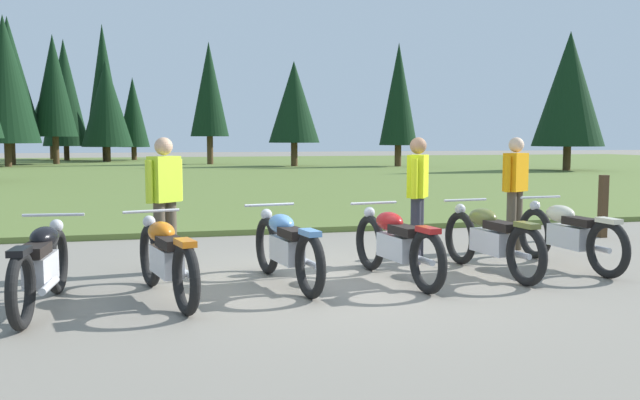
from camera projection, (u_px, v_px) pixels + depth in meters
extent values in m
plane|color=gray|center=(333.00, 282.00, 7.82)|extent=(140.00, 140.00, 0.00)
cube|color=#5B7033|center=(193.00, 171.00, 32.87)|extent=(80.00, 44.00, 0.10)
cylinder|color=#47331E|center=(210.00, 151.00, 39.67)|extent=(0.36, 0.36, 1.73)
cone|color=black|center=(209.00, 89.00, 39.34)|extent=(2.24, 2.24, 5.47)
cylinder|color=#47331E|center=(108.00, 155.00, 43.80)|extent=(0.36, 0.36, 1.07)
cone|color=black|center=(106.00, 103.00, 43.50)|extent=(3.24, 3.24, 5.56)
cylinder|color=#47331E|center=(398.00, 157.00, 36.71)|extent=(0.36, 0.36, 1.25)
cone|color=black|center=(399.00, 94.00, 36.40)|extent=(2.04, 2.04, 5.48)
cylinder|color=#47331E|center=(53.00, 148.00, 48.17)|extent=(0.36, 0.36, 1.77)
cone|color=black|center=(51.00, 103.00, 47.88)|extent=(3.45, 3.45, 4.60)
cylinder|color=#47331E|center=(12.00, 151.00, 38.74)|extent=(0.36, 0.36, 1.76)
cone|color=black|center=(9.00, 76.00, 38.35)|extent=(3.29, 3.29, 6.74)
cylinder|color=#47331E|center=(8.00, 156.00, 36.26)|extent=(0.36, 0.36, 1.36)
cone|color=black|center=(5.00, 79.00, 35.88)|extent=(3.46, 3.46, 6.79)
cylinder|color=#47331E|center=(67.00, 154.00, 46.20)|extent=(0.36, 0.36, 1.08)
cone|color=black|center=(65.00, 93.00, 45.81)|extent=(3.02, 3.02, 7.23)
cylinder|color=#47331E|center=(56.00, 151.00, 39.87)|extent=(0.36, 0.36, 1.71)
cone|color=black|center=(54.00, 85.00, 39.51)|extent=(2.58, 2.58, 5.96)
cylinder|color=#47331E|center=(567.00, 159.00, 32.21)|extent=(0.36, 0.36, 1.25)
cone|color=black|center=(569.00, 89.00, 31.90)|extent=(3.34, 3.34, 5.39)
cylinder|color=#47331E|center=(134.00, 154.00, 47.10)|extent=(0.36, 0.36, 1.00)
cone|color=black|center=(133.00, 112.00, 46.83)|extent=(2.18, 2.18, 4.81)
cylinder|color=#47331E|center=(294.00, 155.00, 36.92)|extent=(0.36, 0.36, 1.38)
cone|color=black|center=(294.00, 102.00, 36.65)|extent=(2.78, 2.78, 4.41)
cylinder|color=#47331E|center=(105.00, 151.00, 44.59)|extent=(0.36, 0.36, 1.59)
cone|color=black|center=(103.00, 81.00, 44.17)|extent=(2.33, 2.33, 7.46)
torus|color=black|center=(57.00, 261.00, 7.21)|extent=(0.16, 0.71, 0.70)
torus|color=black|center=(21.00, 290.00, 5.84)|extent=(0.16, 0.71, 0.70)
cube|color=silver|center=(41.00, 269.00, 6.52)|extent=(0.25, 0.65, 0.28)
ellipsoid|color=black|center=(44.00, 238.00, 6.67)|extent=(0.30, 0.50, 0.22)
cube|color=black|center=(34.00, 250.00, 6.28)|extent=(0.26, 0.50, 0.10)
cube|color=black|center=(19.00, 252.00, 5.81)|extent=(0.17, 0.33, 0.06)
cylinder|color=silver|center=(53.00, 215.00, 7.07)|extent=(0.62, 0.09, 0.03)
sphere|color=silver|center=(56.00, 226.00, 7.20)|extent=(0.14, 0.14, 0.14)
cylinder|color=silver|center=(49.00, 286.00, 6.26)|extent=(0.12, 0.55, 0.07)
torus|color=black|center=(150.00, 255.00, 7.56)|extent=(0.26, 0.70, 0.70)
torus|color=black|center=(186.00, 279.00, 6.33)|extent=(0.26, 0.70, 0.70)
cube|color=silver|center=(166.00, 261.00, 6.94)|extent=(0.34, 0.67, 0.28)
ellipsoid|color=orange|center=(161.00, 232.00, 7.07)|extent=(0.36, 0.53, 0.22)
cube|color=black|center=(172.00, 243.00, 6.73)|extent=(0.32, 0.52, 0.10)
cube|color=orange|center=(185.00, 243.00, 6.30)|extent=(0.21, 0.34, 0.06)
cylinder|color=silver|center=(151.00, 211.00, 7.43)|extent=(0.61, 0.17, 0.03)
sphere|color=silver|center=(149.00, 222.00, 7.55)|extent=(0.14, 0.14, 0.14)
cylinder|color=silver|center=(188.00, 275.00, 6.75)|extent=(0.19, 0.55, 0.07)
torus|color=black|center=(267.00, 245.00, 8.27)|extent=(0.21, 0.71, 0.70)
torus|color=black|center=(310.00, 265.00, 6.99)|extent=(0.21, 0.71, 0.70)
cube|color=silver|center=(287.00, 250.00, 7.62)|extent=(0.30, 0.66, 0.28)
ellipsoid|color=#598CC6|center=(281.00, 224.00, 7.76)|extent=(0.33, 0.51, 0.22)
cube|color=black|center=(294.00, 233.00, 7.40)|extent=(0.29, 0.51, 0.10)
cube|color=#598CC6|center=(310.00, 233.00, 6.95)|extent=(0.19, 0.34, 0.06)
cylinder|color=silver|center=(269.00, 205.00, 8.13)|extent=(0.62, 0.13, 0.03)
sphere|color=silver|center=(266.00, 214.00, 8.25)|extent=(0.14, 0.14, 0.14)
cylinder|color=silver|center=(308.00, 262.00, 7.41)|extent=(0.15, 0.55, 0.07)
torus|color=black|center=(370.00, 243.00, 8.49)|extent=(0.19, 0.71, 0.70)
torus|color=black|center=(428.00, 261.00, 7.20)|extent=(0.19, 0.71, 0.70)
cube|color=silver|center=(396.00, 247.00, 7.84)|extent=(0.28, 0.66, 0.28)
ellipsoid|color=#AD1919|center=(389.00, 221.00, 7.98)|extent=(0.32, 0.51, 0.22)
cube|color=black|center=(406.00, 231.00, 7.62)|extent=(0.28, 0.51, 0.10)
cube|color=#AD1919|center=(428.00, 230.00, 7.17)|extent=(0.18, 0.34, 0.06)
cylinder|color=silver|center=(374.00, 203.00, 8.35)|extent=(0.62, 0.11, 0.03)
sphere|color=silver|center=(369.00, 212.00, 8.48)|extent=(0.14, 0.14, 0.14)
cylinder|color=silver|center=(420.00, 259.00, 7.62)|extent=(0.14, 0.55, 0.07)
torus|color=black|center=(460.00, 238.00, 8.89)|extent=(0.16, 0.71, 0.70)
torus|color=black|center=(526.00, 255.00, 7.58)|extent=(0.16, 0.71, 0.70)
cube|color=silver|center=(491.00, 242.00, 8.23)|extent=(0.26, 0.66, 0.28)
ellipsoid|color=brown|center=(483.00, 217.00, 8.37)|extent=(0.30, 0.50, 0.22)
cube|color=black|center=(502.00, 226.00, 8.00)|extent=(0.26, 0.50, 0.10)
cube|color=brown|center=(527.00, 225.00, 7.55)|extent=(0.17, 0.33, 0.06)
cylinder|color=silver|center=(465.00, 200.00, 8.75)|extent=(0.62, 0.09, 0.03)
sphere|color=silver|center=(460.00, 209.00, 8.88)|extent=(0.14, 0.14, 0.14)
cylinder|color=silver|center=(515.00, 253.00, 8.01)|extent=(0.12, 0.55, 0.07)
torus|color=black|center=(535.00, 233.00, 9.32)|extent=(0.15, 0.71, 0.70)
torus|color=black|center=(608.00, 249.00, 7.99)|extent=(0.15, 0.71, 0.70)
cube|color=silver|center=(569.00, 237.00, 8.65)|extent=(0.25, 0.65, 0.28)
ellipsoid|color=beige|center=(560.00, 214.00, 8.80)|extent=(0.30, 0.50, 0.22)
cube|color=black|center=(581.00, 222.00, 8.42)|extent=(0.26, 0.50, 0.10)
cube|color=beige|center=(609.00, 221.00, 7.96)|extent=(0.16, 0.33, 0.06)
cylinder|color=silver|center=(541.00, 197.00, 9.18)|extent=(0.62, 0.08, 0.03)
sphere|color=silver|center=(535.00, 206.00, 9.30)|extent=(0.14, 0.14, 0.14)
cylinder|color=silver|center=(594.00, 247.00, 8.42)|extent=(0.11, 0.55, 0.07)
cylinder|color=#4C4233|center=(160.00, 238.00, 8.25)|extent=(0.14, 0.14, 0.88)
cylinder|color=#4C4233|center=(171.00, 237.00, 8.39)|extent=(0.14, 0.14, 0.88)
cube|color=#C6E52D|center=(164.00, 179.00, 8.25)|extent=(0.42, 0.40, 0.56)
sphere|color=tan|center=(164.00, 146.00, 8.22)|extent=(0.22, 0.22, 0.22)
cylinder|color=#C6E52D|center=(149.00, 182.00, 8.07)|extent=(0.09, 0.09, 0.52)
cylinder|color=#C6E52D|center=(179.00, 180.00, 8.44)|extent=(0.09, 0.09, 0.52)
cylinder|color=#2D2D38|center=(416.00, 231.00, 8.88)|extent=(0.14, 0.14, 0.88)
cylinder|color=#2D2D38|center=(418.00, 229.00, 9.05)|extent=(0.14, 0.14, 0.88)
cube|color=#D8EA19|center=(418.00, 176.00, 8.90)|extent=(0.38, 0.42, 0.56)
sphere|color=#9E7051|center=(418.00, 146.00, 8.86)|extent=(0.22, 0.22, 0.22)
cylinder|color=#D8EA19|center=(414.00, 179.00, 8.68)|extent=(0.09, 0.09, 0.52)
cylinder|color=#D8EA19|center=(421.00, 177.00, 9.11)|extent=(0.09, 0.09, 0.52)
cylinder|color=#4C4233|center=(517.00, 220.00, 10.03)|extent=(0.14, 0.14, 0.88)
cylinder|color=#4C4233|center=(511.00, 221.00, 9.91)|extent=(0.14, 0.14, 0.88)
cube|color=orange|center=(516.00, 172.00, 9.90)|extent=(0.42, 0.37, 0.56)
sphere|color=beige|center=(516.00, 145.00, 9.87)|extent=(0.22, 0.22, 0.22)
cylinder|color=orange|center=(523.00, 173.00, 10.06)|extent=(0.09, 0.09, 0.52)
cylinder|color=orange|center=(507.00, 174.00, 9.74)|extent=(0.09, 0.09, 0.52)
cube|color=#47331E|center=(603.00, 206.00, 11.27)|extent=(0.12, 0.12, 1.04)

